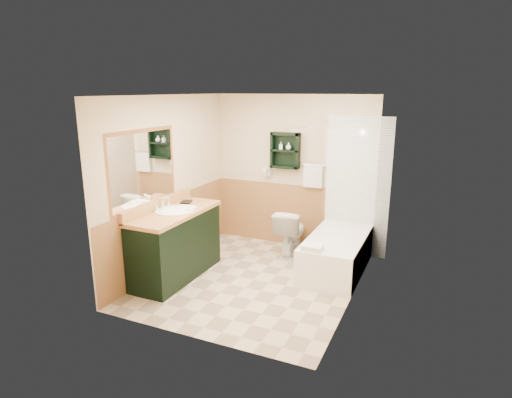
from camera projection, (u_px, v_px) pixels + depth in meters
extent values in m
plane|color=beige|center=(254.00, 280.00, 5.72)|extent=(3.00, 3.00, 0.00)
cube|color=#FFF3C7|center=(293.00, 172.00, 6.76)|extent=(2.60, 0.04, 2.40)
cube|color=#FFF3C7|center=(167.00, 183.00, 5.94)|extent=(0.04, 3.00, 2.40)
cube|color=#FFF3C7|center=(358.00, 204.00, 4.89)|extent=(0.04, 3.00, 2.40)
cube|color=white|center=(253.00, 94.00, 5.11)|extent=(2.60, 3.00, 0.04)
cube|color=black|center=(285.00, 150.00, 6.61)|extent=(0.45, 0.15, 0.55)
cylinder|color=silver|center=(313.00, 126.00, 5.67)|extent=(0.03, 1.60, 0.03)
cube|color=black|center=(176.00, 244.00, 5.71)|extent=(0.59, 1.46, 0.92)
cube|color=white|center=(336.00, 253.00, 5.96)|extent=(0.74, 1.50, 0.50)
imported|color=white|center=(291.00, 232.00, 6.54)|extent=(0.44, 0.73, 0.70)
cube|color=white|center=(185.00, 208.00, 5.65)|extent=(0.25, 0.20, 0.04)
imported|color=black|center=(181.00, 196.00, 6.00)|extent=(0.14, 0.06, 0.20)
cube|color=white|center=(312.00, 247.00, 5.40)|extent=(0.25, 0.21, 0.07)
imported|color=white|center=(281.00, 148.00, 6.62)|extent=(0.08, 0.13, 0.05)
imported|color=white|center=(289.00, 147.00, 6.57)|extent=(0.12, 0.14, 0.09)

